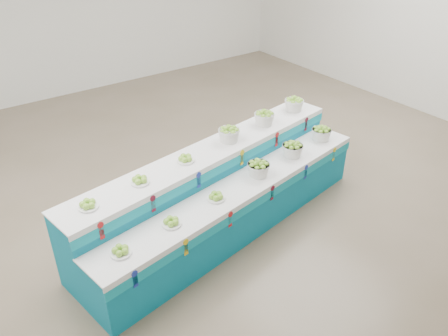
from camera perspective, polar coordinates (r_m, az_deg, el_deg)
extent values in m
plane|color=brown|center=(6.85, -0.83, -2.47)|extent=(10.00, 10.00, 0.00)
cylinder|color=white|center=(4.68, -12.92, -10.09)|extent=(0.25, 0.25, 0.09)
cylinder|color=white|center=(4.96, -6.65, -6.71)|extent=(0.25, 0.25, 0.09)
cylinder|color=white|center=(5.31, -1.01, -3.56)|extent=(0.25, 0.25, 0.09)
cylinder|color=white|center=(4.88, -16.78, -4.37)|extent=(0.25, 0.25, 0.09)
cylinder|color=white|center=(5.14, -10.57, -1.46)|extent=(0.25, 0.25, 0.09)
cylinder|color=white|center=(5.48, -4.88, 1.23)|extent=(0.25, 0.25, 0.09)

